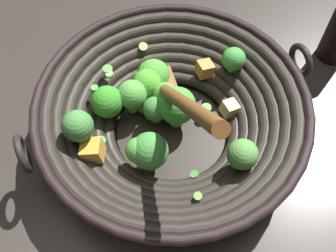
{
  "coord_description": "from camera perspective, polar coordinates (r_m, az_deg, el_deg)",
  "views": [
    {
      "loc": [
        -0.28,
        -0.16,
        0.55
      ],
      "look_at": [
        -0.01,
        0.0,
        0.03
      ],
      "focal_mm": 42.91,
      "sensor_mm": 36.0,
      "label": 1
    }
  ],
  "objects": [
    {
      "name": "ground_plane",
      "position": [
        0.64,
        0.48,
        -1.12
      ],
      "size": [
        4.0,
        4.0,
        0.0
      ],
      "primitive_type": "plane",
      "color": "#332D28"
    },
    {
      "name": "wok",
      "position": [
        0.59,
        0.34,
        1.75
      ],
      "size": [
        0.4,
        0.4,
        0.26
      ],
      "color": "black",
      "rests_on": "ground"
    }
  ]
}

